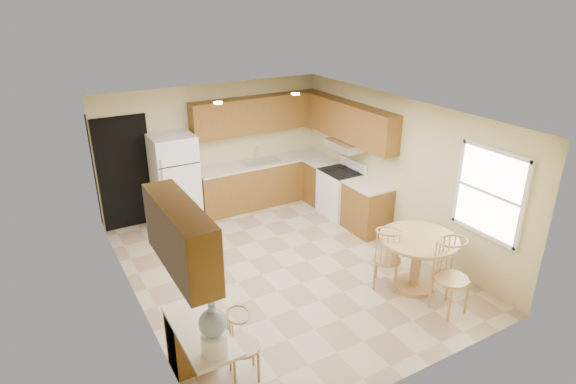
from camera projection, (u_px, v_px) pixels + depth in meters
floor at (285, 268)px, 7.69m from camera, size 5.50×5.50×0.00m
ceiling at (284, 114)px, 6.72m from camera, size 4.50×5.50×0.02m
wall_back at (215, 148)px, 9.40m from camera, size 4.50×0.02×2.50m
wall_front at (415, 286)px, 5.01m from camera, size 4.50×0.02×2.50m
wall_left at (132, 230)px, 6.17m from camera, size 0.02×5.50×2.50m
wall_right at (398, 170)px, 8.24m from camera, size 0.02×5.50×2.50m
doorway at (125, 173)px, 8.66m from camera, size 0.90×0.02×2.10m
base_cab_back at (263, 183)px, 9.88m from camera, size 2.75×0.60×0.87m
counter_back at (262, 162)px, 9.70m from camera, size 2.75×0.63×0.04m
base_cab_right_a at (322, 183)px, 9.90m from camera, size 0.60×0.59×0.87m
counter_right_a at (323, 162)px, 9.72m from camera, size 0.63×0.59×0.04m
base_cab_right_b at (367, 208)px, 8.74m from camera, size 0.60×0.80×0.87m
counter_right_b at (368, 185)px, 8.56m from camera, size 0.63×0.80×0.04m
upper_cab_back at (258, 114)px, 9.44m from camera, size 2.75×0.33×0.70m
upper_cab_right at (350, 122)px, 8.90m from camera, size 0.33×2.42×0.70m
upper_cab_left at (181, 237)px, 4.73m from camera, size 0.33×1.40×0.70m
sink at (261, 162)px, 9.68m from camera, size 0.78×0.44×0.01m
range_hood at (346, 145)px, 9.00m from camera, size 0.50×0.76×0.14m
desk_pedestal at (191, 339)px, 5.57m from camera, size 0.48×0.42×0.72m
desk_top at (200, 330)px, 5.12m from camera, size 0.50×1.20×0.04m
window at (490, 193)px, 6.66m from camera, size 0.06×1.12×1.30m
can_light_a at (218, 103)px, 7.45m from camera, size 0.14×0.14×0.02m
can_light_b at (295, 94)px, 8.10m from camera, size 0.14×0.14×0.02m
refrigerator at (175, 181)px, 8.83m from camera, size 0.76×0.74×1.73m
stove at (341, 193)px, 9.34m from camera, size 0.65×0.76×1.09m
dining_table at (417, 255)px, 6.98m from camera, size 1.12×1.12×0.83m
chair_table_a at (391, 255)px, 6.94m from camera, size 0.41×0.51×0.94m
chair_table_b at (458, 274)px, 6.34m from camera, size 0.47×0.47×1.06m
chair_desk at (246, 343)px, 5.27m from camera, size 0.38×0.49×0.86m
water_crock at (213, 331)px, 4.67m from camera, size 0.28×0.28×0.58m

